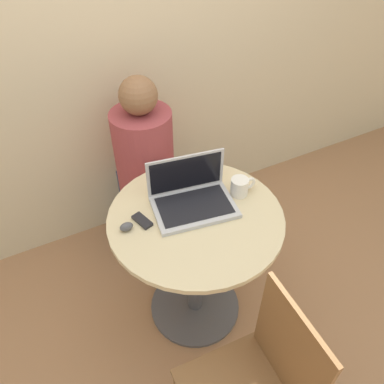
{
  "coord_description": "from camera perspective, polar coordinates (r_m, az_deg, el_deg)",
  "views": [
    {
      "loc": [
        -0.57,
        -1.07,
        1.99
      ],
      "look_at": [
        0.01,
        0.05,
        0.87
      ],
      "focal_mm": 35.0,
      "sensor_mm": 36.0,
      "label": 1
    }
  ],
  "objects": [
    {
      "name": "computer_mouse",
      "position": [
        1.67,
        -9.97,
        -5.24
      ],
      "size": [
        0.06,
        0.04,
        0.04
      ],
      "color": "#4C4C51",
      "rests_on": "round_table"
    },
    {
      "name": "coffee_cup",
      "position": [
        1.81,
        7.37,
        0.84
      ],
      "size": [
        0.13,
        0.09,
        0.09
      ],
      "color": "white",
      "rests_on": "round_table"
    },
    {
      "name": "back_wall",
      "position": [
        2.18,
        -11.69,
        22.55
      ],
      "size": [
        7.0,
        0.05,
        2.6
      ],
      "color": "beige",
      "rests_on": "ground_plane"
    },
    {
      "name": "ground_plane",
      "position": [
        2.33,
        0.44,
        -16.94
      ],
      "size": [
        12.0,
        12.0,
        0.0
      ],
      "primitive_type": "plane",
      "color": "#9E704C"
    },
    {
      "name": "person_seated",
      "position": [
        2.38,
        -7.15,
        2.32
      ],
      "size": [
        0.4,
        0.55,
        1.18
      ],
      "color": "#3D4766",
      "rests_on": "ground_plane"
    },
    {
      "name": "cell_phone",
      "position": [
        1.7,
        -7.59,
        -4.36
      ],
      "size": [
        0.07,
        0.11,
        0.02
      ],
      "color": "black",
      "rests_on": "round_table"
    },
    {
      "name": "laptop",
      "position": [
        1.75,
        -0.05,
        -0.77
      ],
      "size": [
        0.41,
        0.31,
        0.22
      ],
      "color": "#B7B7BC",
      "rests_on": "round_table"
    },
    {
      "name": "round_table",
      "position": [
        1.89,
        0.53,
        -8.42
      ],
      "size": [
        0.82,
        0.82,
        0.77
      ],
      "color": "#4C4C51",
      "rests_on": "ground_plane"
    }
  ]
}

